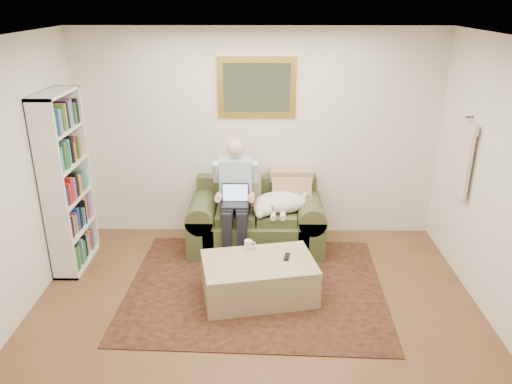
{
  "coord_description": "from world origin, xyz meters",
  "views": [
    {
      "loc": [
        0.06,
        -3.51,
        2.93
      ],
      "look_at": [
        -0.0,
        1.48,
        0.95
      ],
      "focal_mm": 35.0,
      "sensor_mm": 36.0,
      "label": 1
    }
  ],
  "objects_px": {
    "seated_man": "(235,199)",
    "bookshelf": "(66,183)",
    "sleeping_dog": "(281,202)",
    "ottoman": "(259,279)",
    "sofa": "(256,225)",
    "coffee_mug": "(248,245)",
    "laptop": "(235,199)"
  },
  "relations": [
    {
      "from": "sofa",
      "to": "seated_man",
      "type": "bearing_deg",
      "value": -148.55
    },
    {
      "from": "seated_man",
      "to": "bookshelf",
      "type": "distance_m",
      "value": 1.9
    },
    {
      "from": "sofa",
      "to": "seated_man",
      "type": "relative_size",
      "value": 1.19
    },
    {
      "from": "sleeping_dog",
      "to": "bookshelf",
      "type": "relative_size",
      "value": 0.34
    },
    {
      "from": "ottoman",
      "to": "coffee_mug",
      "type": "bearing_deg",
      "value": 113.52
    },
    {
      "from": "sofa",
      "to": "laptop",
      "type": "height_order",
      "value": "laptop"
    },
    {
      "from": "laptop",
      "to": "ottoman",
      "type": "relative_size",
      "value": 0.28
    },
    {
      "from": "sleeping_dog",
      "to": "bookshelf",
      "type": "xyz_separation_m",
      "value": [
        -2.38,
        -0.37,
        0.38
      ]
    },
    {
      "from": "sleeping_dog",
      "to": "coffee_mug",
      "type": "bearing_deg",
      "value": -115.19
    },
    {
      "from": "sofa",
      "to": "bookshelf",
      "type": "height_order",
      "value": "bookshelf"
    },
    {
      "from": "sofa",
      "to": "coffee_mug",
      "type": "height_order",
      "value": "sofa"
    },
    {
      "from": "ottoman",
      "to": "coffee_mug",
      "type": "distance_m",
      "value": 0.38
    },
    {
      "from": "sofa",
      "to": "seated_man",
      "type": "xyz_separation_m",
      "value": [
        -0.24,
        -0.15,
        0.4
      ]
    },
    {
      "from": "ottoman",
      "to": "bookshelf",
      "type": "bearing_deg",
      "value": 162.66
    },
    {
      "from": "coffee_mug",
      "to": "sleeping_dog",
      "type": "bearing_deg",
      "value": 64.81
    },
    {
      "from": "bookshelf",
      "to": "sofa",
      "type": "bearing_deg",
      "value": 12.23
    },
    {
      "from": "ottoman",
      "to": "sofa",
      "type": "bearing_deg",
      "value": 91.99
    },
    {
      "from": "sofa",
      "to": "ottoman",
      "type": "bearing_deg",
      "value": -88.01
    },
    {
      "from": "seated_man",
      "to": "coffee_mug",
      "type": "distance_m",
      "value": 0.77
    },
    {
      "from": "seated_man",
      "to": "coffee_mug",
      "type": "xyz_separation_m",
      "value": [
        0.17,
        -0.71,
        -0.23
      ]
    },
    {
      "from": "sleeping_dog",
      "to": "sofa",
      "type": "bearing_deg",
      "value": 164.26
    },
    {
      "from": "sleeping_dog",
      "to": "ottoman",
      "type": "bearing_deg",
      "value": -103.73
    },
    {
      "from": "sofa",
      "to": "coffee_mug",
      "type": "bearing_deg",
      "value": -94.89
    },
    {
      "from": "seated_man",
      "to": "sleeping_dog",
      "type": "xyz_separation_m",
      "value": [
        0.54,
        0.07,
        -0.06
      ]
    },
    {
      "from": "laptop",
      "to": "bookshelf",
      "type": "bearing_deg",
      "value": -172.58
    },
    {
      "from": "seated_man",
      "to": "coffee_mug",
      "type": "relative_size",
      "value": 13.7
    },
    {
      "from": "laptop",
      "to": "coffee_mug",
      "type": "height_order",
      "value": "laptop"
    },
    {
      "from": "ottoman",
      "to": "bookshelf",
      "type": "xyz_separation_m",
      "value": [
        -2.13,
        0.67,
        0.8
      ]
    },
    {
      "from": "sofa",
      "to": "laptop",
      "type": "relative_size",
      "value": 5.15
    },
    {
      "from": "seated_man",
      "to": "bookshelf",
      "type": "xyz_separation_m",
      "value": [
        -1.85,
        -0.3,
        0.31
      ]
    },
    {
      "from": "sofa",
      "to": "laptop",
      "type": "bearing_deg",
      "value": -138.98
    },
    {
      "from": "ottoman",
      "to": "sleeping_dog",
      "type": "bearing_deg",
      "value": 76.27
    }
  ]
}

